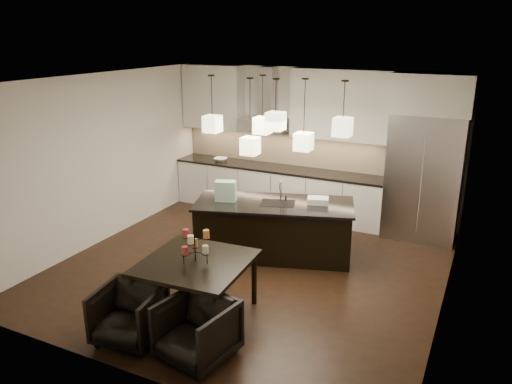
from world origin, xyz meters
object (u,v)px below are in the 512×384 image
at_px(refrigerator, 424,177).
at_px(island_body, 274,230).
at_px(armchair_left, 129,314).
at_px(dining_table, 197,289).
at_px(armchair_right, 197,330).

xyz_separation_m(refrigerator, island_body, (-1.98, -1.79, -0.66)).
distance_m(island_body, armchair_left, 2.91).
relative_size(island_body, dining_table, 1.90).
bearing_deg(refrigerator, armchair_right, -109.65).
bearing_deg(armchair_right, armchair_left, -166.74).
xyz_separation_m(refrigerator, dining_table, (-2.10, -3.87, -0.70)).
height_order(island_body, armchair_left, island_body).
xyz_separation_m(refrigerator, armchair_right, (-1.64, -4.59, -0.73)).
bearing_deg(island_body, armchair_left, -118.49).
bearing_deg(armchair_right, dining_table, 132.23).
bearing_deg(island_body, armchair_right, -100.84).
relative_size(refrigerator, armchair_left, 2.97).
height_order(island_body, armchair_right, island_body).
relative_size(armchair_left, armchair_right, 0.97).
bearing_deg(island_body, dining_table, -111.10).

